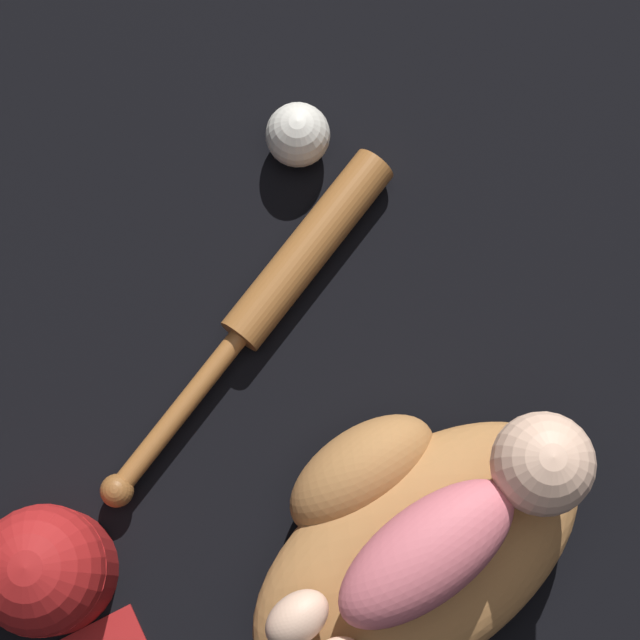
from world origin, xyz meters
TOP-DOWN VIEW (x-y plane):
  - ground_plane at (0.00, 0.00)m, footprint 6.00×6.00m
  - baseball_glove at (0.00, 0.03)m, footprint 0.40×0.28m
  - baby_figure at (0.04, 0.02)m, footprint 0.35×0.12m
  - baseball_bat at (0.09, 0.34)m, footprint 0.48×0.14m
  - baseball at (0.21, 0.46)m, footprint 0.07×0.07m
  - baseball_cap at (-0.29, 0.25)m, footprint 0.15×0.21m

SIDE VIEW (x-z plane):
  - ground_plane at x=0.00m, z-range 0.00..0.00m
  - baseball_bat at x=0.09m, z-range 0.00..0.05m
  - baseball at x=0.21m, z-range 0.00..0.07m
  - baseball_cap at x=-0.29m, z-range -0.01..0.12m
  - baseball_glove at x=0.00m, z-range 0.00..0.11m
  - baby_figure at x=0.04m, z-range 0.10..0.20m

